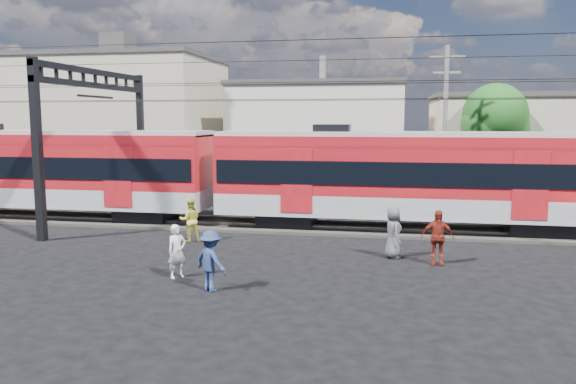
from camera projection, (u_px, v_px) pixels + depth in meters
name	position (u px, v px, depth m)	size (l,w,h in m)	color
ground	(275.00, 279.00, 16.60)	(120.00, 120.00, 0.00)	black
track_bed	(313.00, 226.00, 24.39)	(70.00, 3.40, 0.12)	#2D2823
rail_near	(311.00, 227.00, 23.64)	(70.00, 0.12, 0.12)	#59544C
rail_far	(316.00, 221.00, 25.10)	(70.00, 0.12, 0.12)	#59544C
commuter_train	(413.00, 175.00, 23.32)	(50.30, 3.08, 4.17)	black
catenary	(124.00, 109.00, 25.30)	(70.00, 9.30, 7.52)	black
building_west	(121.00, 119.00, 42.48)	(14.28, 10.20, 9.30)	#BCAE8F
building_midwest	(322.00, 133.00, 42.80)	(12.24, 12.24, 7.30)	beige
building_mideast	(557.00, 142.00, 37.04)	(16.32, 10.20, 6.30)	#BCAE8F
utility_pole_mid	(445.00, 122.00, 29.54)	(1.80, 0.24, 8.50)	slate
tree_near	(498.00, 120.00, 31.96)	(3.82, 3.64, 6.72)	#382619
pedestrian_a	(177.00, 251.00, 16.65)	(0.59, 0.38, 1.61)	silver
pedestrian_b	(190.00, 220.00, 21.56)	(0.82, 0.64, 1.70)	#D8CD43
pedestrian_c	(211.00, 261.00, 15.35)	(1.09, 0.63, 1.69)	navy
pedestrian_d	(437.00, 237.00, 18.11)	(1.06, 0.44, 1.80)	maroon
pedestrian_e	(393.00, 232.00, 19.01)	(0.86, 0.56, 1.76)	#4F4E54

